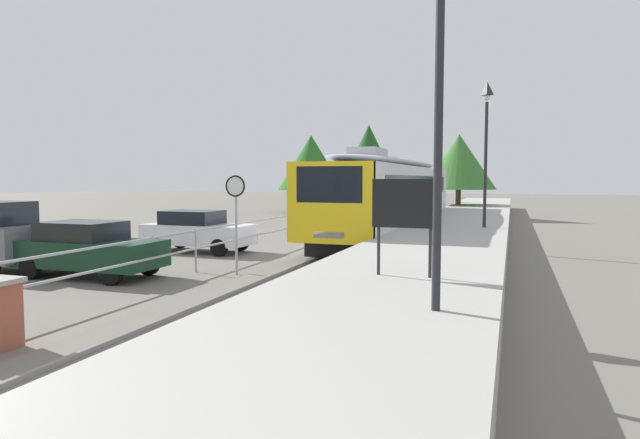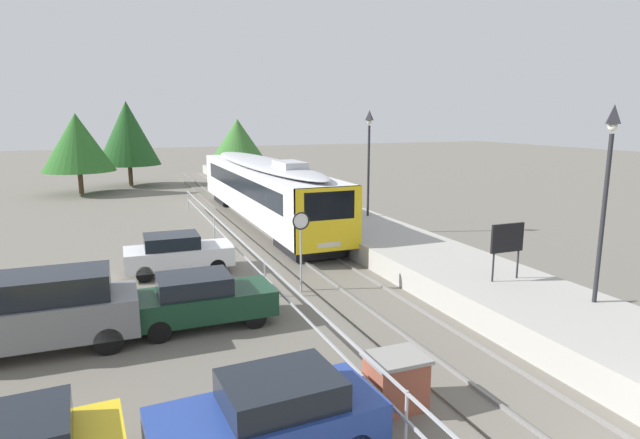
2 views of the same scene
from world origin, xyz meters
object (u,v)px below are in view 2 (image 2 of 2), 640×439
(speed_limit_sign, at_px, (301,232))
(parked_hatchback_blue, at_px, (270,418))
(parked_hatchback_dark_green, at_px, (202,299))
(parked_hatchback_white, at_px, (177,253))
(parked_suv_grey, at_px, (45,311))
(platform_lamp_mid_platform, at_px, (369,143))
(commuter_train, at_px, (263,186))
(platform_lamp_near_end, at_px, (608,167))
(brick_utility_cabinet, at_px, (396,381))
(platform_notice_board, at_px, (507,240))

(speed_limit_sign, relative_size, parked_hatchback_blue, 0.68)
(parked_hatchback_blue, height_order, parked_hatchback_dark_green, same)
(speed_limit_sign, relative_size, parked_hatchback_white, 0.70)
(parked_suv_grey, bearing_deg, platform_lamp_mid_platform, 33.77)
(commuter_train, bearing_deg, parked_hatchback_dark_green, -112.77)
(parked_hatchback_blue, xyz_separation_m, parked_hatchback_white, (-0.11, 12.11, 0.00))
(parked_suv_grey, bearing_deg, platform_lamp_near_end, -17.54)
(parked_hatchback_dark_green, bearing_deg, platform_lamp_near_end, -24.61)
(speed_limit_sign, xyz_separation_m, parked_hatchback_blue, (-3.54, -8.22, -1.33))
(parked_hatchback_blue, bearing_deg, parked_suv_grey, 122.64)
(parked_hatchback_blue, height_order, parked_hatchback_white, same)
(speed_limit_sign, xyz_separation_m, parked_suv_grey, (-7.63, -1.84, -1.06))
(brick_utility_cabinet, relative_size, parked_hatchback_dark_green, 0.30)
(brick_utility_cabinet, distance_m, parked_suv_grey, 9.03)
(platform_notice_board, xyz_separation_m, speed_limit_sign, (-5.45, 3.73, -0.06))
(speed_limit_sign, height_order, parked_hatchback_white, speed_limit_sign)
(brick_utility_cabinet, height_order, parked_hatchback_dark_green, parked_hatchback_dark_green)
(platform_lamp_near_end, bearing_deg, parked_suv_grey, 162.46)
(platform_notice_board, distance_m, brick_utility_cabinet, 7.37)
(speed_limit_sign, height_order, parked_hatchback_dark_green, speed_limit_sign)
(parked_hatchback_blue, bearing_deg, commuter_train, 74.52)
(platform_lamp_near_end, bearing_deg, parked_hatchback_white, 134.59)
(parked_suv_grey, bearing_deg, parked_hatchback_blue, -57.36)
(brick_utility_cabinet, xyz_separation_m, parked_hatchback_dark_green, (-3.00, 5.88, 0.22))
(platform_lamp_near_end, height_order, parked_hatchback_blue, platform_lamp_near_end)
(brick_utility_cabinet, height_order, parked_hatchback_blue, parked_hatchback_blue)
(commuter_train, distance_m, parked_suv_grey, 16.73)
(platform_notice_board, relative_size, speed_limit_sign, 0.64)
(commuter_train, height_order, speed_limit_sign, commuter_train)
(commuter_train, height_order, platform_lamp_mid_platform, platform_lamp_mid_platform)
(commuter_train, distance_m, parked_hatchback_dark_green, 14.68)
(platform_lamp_near_end, distance_m, speed_limit_sign, 9.27)
(commuter_train, distance_m, platform_lamp_mid_platform, 6.59)
(parked_suv_grey, bearing_deg, parked_hatchback_dark_green, 2.36)
(platform_lamp_mid_platform, distance_m, brick_utility_cabinet, 17.10)
(platform_notice_board, xyz_separation_m, brick_utility_cabinet, (-6.10, -3.82, -1.61))
(platform_lamp_mid_platform, bearing_deg, parked_hatchback_white, -160.12)
(brick_utility_cabinet, bearing_deg, platform_lamp_mid_platform, 65.05)
(parked_hatchback_blue, bearing_deg, parked_hatchback_dark_green, 90.98)
(platform_lamp_near_end, height_order, speed_limit_sign, platform_lamp_near_end)
(platform_lamp_near_end, xyz_separation_m, parked_suv_grey, (-13.98, 4.42, -3.56))
(platform_notice_board, height_order, parked_hatchback_dark_green, platform_notice_board)
(parked_hatchback_dark_green, bearing_deg, commuter_train, 67.23)
(commuter_train, bearing_deg, platform_lamp_near_end, -76.45)
(speed_limit_sign, relative_size, parked_suv_grey, 0.61)
(commuter_train, height_order, parked_suv_grey, commuter_train)
(platform_notice_board, relative_size, parked_hatchback_white, 0.45)
(platform_lamp_near_end, bearing_deg, commuter_train, 103.55)
(parked_hatchback_white, bearing_deg, parked_hatchback_dark_green, -90.00)
(commuter_train, bearing_deg, brick_utility_cabinet, -97.82)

